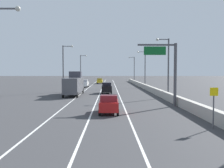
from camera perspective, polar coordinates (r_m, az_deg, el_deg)
ground_plane at (r=69.83m, az=-0.45°, el=-0.57°), size 320.00×320.00×0.00m
lane_stripe_left at (r=61.08m, az=-5.58°, el=-1.07°), size 0.16×130.00×0.00m
lane_stripe_center at (r=60.88m, az=-2.30°, el=-1.07°), size 0.16×130.00×0.00m
lane_stripe_right at (r=60.88m, az=1.00°, el=-1.07°), size 0.16×130.00×0.00m
jersey_barrier_right at (r=46.63m, az=9.83°, el=-1.64°), size 0.60×120.00×1.10m
overhead_sign_gantry at (r=30.95m, az=12.71°, el=3.82°), size 4.68×0.36×7.50m
speed_advisory_sign at (r=19.85m, az=21.85°, el=-4.31°), size 0.60×0.11×3.00m
lamp_post_right_second at (r=41.13m, az=12.18°, el=4.57°), size 2.14×0.44×9.41m
lamp_post_right_third at (r=66.15m, az=7.20°, el=3.94°), size 2.14×0.44×9.41m
lamp_post_right_fourth at (r=91.38m, az=4.84°, el=3.65°), size 2.14×0.44×9.41m
lamp_post_left_near at (r=22.51m, az=-23.91°, el=5.86°), size 2.14×0.44×9.41m
lamp_post_left_mid at (r=51.97m, az=-10.62°, el=4.21°), size 2.14×0.44×9.41m
lamp_post_left_far at (r=82.19m, az=-6.88°, el=3.72°), size 2.14×0.44×9.41m
car_yellow_0 at (r=86.18m, az=-2.76°, el=0.70°), size 1.96×4.26×1.86m
car_red_1 at (r=25.25m, az=-0.72°, el=-4.52°), size 1.94×4.02×1.85m
car_black_2 at (r=48.13m, az=-1.22°, el=-0.89°), size 2.04×4.10×2.06m
car_white_3 at (r=67.10m, az=-6.13°, el=0.14°), size 1.85×4.32×2.02m
box_truck at (r=44.87m, az=-8.52°, el=-0.07°), size 2.49×10.00×4.16m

